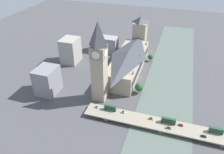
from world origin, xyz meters
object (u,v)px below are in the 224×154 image
object	(u,v)px
car_northbound_mid	(96,107)
car_northbound_lead	(123,112)
double_decker_bus_lead	(110,108)
double_decker_bus_mid	(216,130)
car_southbound_lead	(168,128)
car_southbound_extra	(181,125)
double_decker_bus_rear	(169,120)
car_southbound_tail	(151,118)
road_bridge	(161,125)
parliament_hall	(128,61)
victoria_tower	(140,34)
clock_tower	(99,62)
car_northbound_tail	(204,136)

from	to	relation	value
car_northbound_mid	car_northbound_lead	bearing A→B (deg)	-177.97
double_decker_bus_lead	double_decker_bus_mid	distance (m)	86.87
double_decker_bus_lead	car_southbound_lead	bearing A→B (deg)	172.20
double_decker_bus_mid	car_southbound_extra	xyz separation A→B (m)	(26.40, 0.50, -1.99)
double_decker_bus_rear	car_southbound_lead	distance (m)	6.66
double_decker_bus_lead	double_decker_bus_rear	world-z (taller)	double_decker_bus_rear
double_decker_bus_rear	car_southbound_tail	world-z (taller)	double_decker_bus_rear
car_northbound_lead	car_northbound_mid	xyz separation A→B (m)	(24.52, 0.87, -0.07)
car_southbound_lead	car_southbound_extra	bearing A→B (deg)	-145.99
car_southbound_tail	road_bridge	bearing A→B (deg)	161.46
double_decker_bus_mid	car_northbound_lead	bearing A→B (deg)	-0.23
parliament_hall	car_northbound_lead	world-z (taller)	parliament_hall
parliament_hall	victoria_tower	bearing A→B (deg)	-89.95
car_southbound_tail	car_northbound_lead	bearing A→B (deg)	-1.40
double_decker_bus_mid	car_southbound_lead	size ratio (longest dim) A/B	2.32
clock_tower	car_northbound_mid	world-z (taller)	clock_tower
car_northbound_mid	car_southbound_tail	distance (m)	49.04
clock_tower	victoria_tower	world-z (taller)	clock_tower
clock_tower	double_decker_bus_mid	xyz separation A→B (m)	(-103.22, 18.41, -33.96)
victoria_tower	car_southbound_tail	xyz separation A→B (m)	(-39.20, 137.24, -19.05)
double_decker_bus_mid	car_southbound_lead	bearing A→B (deg)	10.64
victoria_tower	car_northbound_tail	xyz separation A→B (m)	(-80.84, 144.23, -19.03)
road_bridge	car_northbound_tail	xyz separation A→B (m)	(-32.36, 3.88, 1.52)
double_decker_bus_lead	double_decker_bus_rear	distance (m)	50.46
road_bridge	car_southbound_lead	world-z (taller)	car_southbound_lead
victoria_tower	car_northbound_tail	distance (m)	166.43
road_bridge	car_southbound_lead	size ratio (longest dim) A/B	28.83
car_northbound_lead	car_northbound_tail	world-z (taller)	car_northbound_tail
double_decker_bus_lead	car_northbound_mid	bearing A→B (deg)	4.04
car_southbound_tail	car_northbound_mid	bearing A→B (deg)	0.32
clock_tower	car_southbound_extra	distance (m)	86.90
victoria_tower	car_northbound_mid	distance (m)	139.18
car_northbound_mid	car_southbound_tail	bearing A→B (deg)	-179.68
parliament_hall	victoria_tower	xyz separation A→B (m)	(0.06, -60.51, 10.60)
victoria_tower	double_decker_bus_rear	distance (m)	148.39
car_northbound_lead	car_southbound_tail	bearing A→B (deg)	178.60
victoria_tower	car_northbound_mid	world-z (taller)	victoria_tower
double_decker_bus_lead	car_southbound_tail	world-z (taller)	double_decker_bus_lead
victoria_tower	double_decker_bus_rear	bearing A→B (deg)	111.27
car_northbound_mid	car_southbound_lead	bearing A→B (deg)	174.55
double_decker_bus_lead	victoria_tower	bearing A→B (deg)	-88.73
parliament_hall	car_northbound_lead	bearing A→B (deg)	100.87
victoria_tower	car_southbound_lead	xyz separation A→B (m)	(-54.33, 143.63, -19.08)
road_bridge	victoria_tower	bearing A→B (deg)	-70.94
clock_tower	car_southbound_tail	bearing A→B (deg)	160.40
clock_tower	double_decker_bus_rear	distance (m)	77.22
car_northbound_mid	car_southbound_lead	size ratio (longest dim) A/B	0.85
car_southbound_tail	car_southbound_lead	bearing A→B (deg)	157.11
victoria_tower	double_decker_bus_mid	bearing A→B (deg)	123.28
victoria_tower	car_northbound_tail	size ratio (longest dim) A/B	12.53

